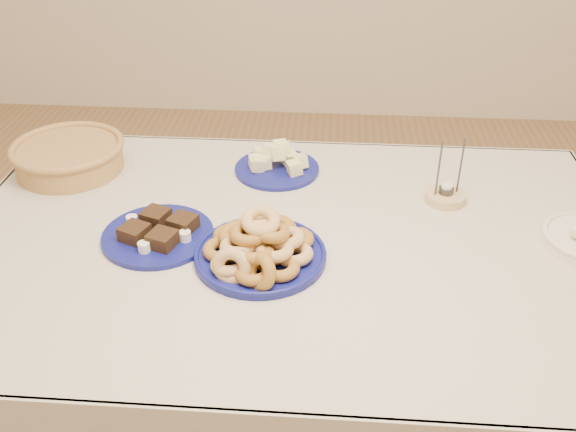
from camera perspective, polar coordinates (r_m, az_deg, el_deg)
The scene contains 6 objects.
dining_table at distance 1.67m, azimuth 0.13°, elevation -5.01°, with size 1.71×1.11×0.75m.
donut_platter at distance 1.52m, azimuth -2.57°, elevation -2.80°, with size 0.41×0.41×0.14m.
melon_plate at distance 1.91m, azimuth -1.04°, elevation 4.66°, with size 0.33×0.33×0.08m.
brownie_plate at distance 1.64m, azimuth -11.47°, elevation -1.49°, with size 0.32×0.32×0.05m.
wicker_basket at distance 2.01m, azimuth -18.91°, elevation 5.12°, with size 0.42×0.42×0.09m.
candle_holder at distance 1.81m, azimuth 13.82°, elevation 1.79°, with size 0.14×0.14×0.18m.
Camera 1 is at (0.09, -1.32, 1.67)m, focal length 40.00 mm.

